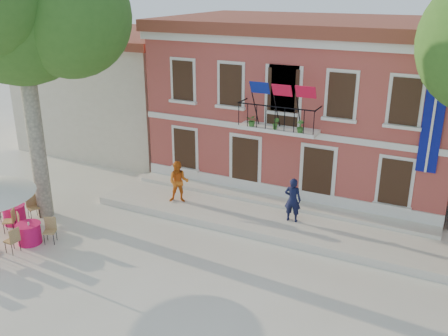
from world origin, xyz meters
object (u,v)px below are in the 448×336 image
cafe_table_0 (14,213)px  cafe_table_2 (29,232)px  plane_tree_west (18,9)px  pedestrian_navy (293,200)px  pedestrian_orange (179,182)px

cafe_table_0 → cafe_table_2: size_ratio=1.00×
plane_tree_west → cafe_table_2: size_ratio=5.86×
pedestrian_navy → cafe_table_2: bearing=27.6°
pedestrian_navy → cafe_table_0: pedestrian_navy is taller
plane_tree_west → pedestrian_orange: bearing=33.6°
plane_tree_west → cafe_table_0: 7.77m
pedestrian_orange → cafe_table_2: bearing=-146.5°
cafe_table_0 → cafe_table_2: same height
cafe_table_2 → cafe_table_0: bearing=152.6°
pedestrian_orange → cafe_table_2: (-3.33, -5.04, -0.76)m
pedestrian_navy → pedestrian_orange: 4.87m
cafe_table_0 → plane_tree_west: bearing=63.6°
cafe_table_2 → pedestrian_navy: bearing=33.6°
pedestrian_orange → cafe_table_2: pedestrian_orange is taller
plane_tree_west → pedestrian_navy: plane_tree_west is taller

